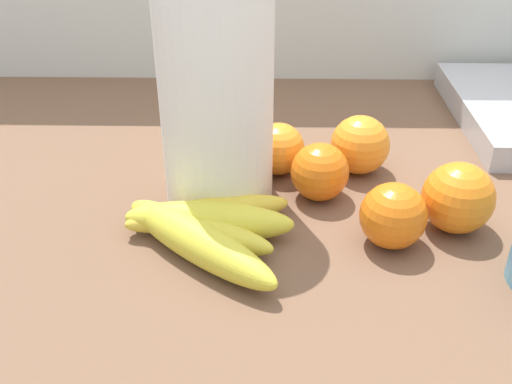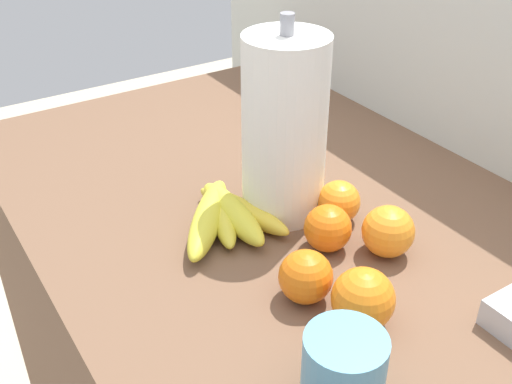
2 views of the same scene
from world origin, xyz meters
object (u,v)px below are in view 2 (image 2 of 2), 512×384
orange_center (328,228)px  orange_far_right (363,299)px  banana_bunch (225,215)px  orange_front (339,202)px  orange_back_left (388,231)px  mug (344,369)px  paper_towel_roll (284,129)px  orange_right (306,277)px

orange_center → orange_far_right: bearing=-22.9°
banana_bunch → orange_front: orange_front is taller
orange_front → orange_center: 0.08m
banana_bunch → orange_back_left: (0.18, 0.16, 0.02)m
orange_center → mug: 0.27m
banana_bunch → orange_back_left: size_ratio=2.60×
orange_far_right → orange_front: bearing=148.0°
paper_towel_roll → orange_front: bearing=37.0°
orange_far_right → orange_center: orange_far_right is taller
orange_front → mug: mug is taller
orange_back_left → mug: size_ratio=0.84×
orange_far_right → mug: mug is taller
orange_far_right → mug: bearing=-51.1°
banana_bunch → orange_center: (0.13, 0.10, 0.01)m
orange_far_right → mug: size_ratio=0.88×
orange_far_right → orange_center: 0.16m
orange_back_left → paper_towel_roll: 0.21m
orange_front → paper_towel_roll: bearing=-143.0°
orange_center → orange_right: (0.07, -0.09, 0.00)m
orange_front → orange_right: bearing=-52.0°
orange_center → paper_towel_roll: bearing=177.5°
orange_front → orange_right: 0.19m
orange_center → orange_right: orange_right is taller
orange_right → mug: 0.16m
orange_center → mug: mug is taller
orange_right → orange_back_left: 0.16m
orange_far_right → paper_towel_roll: (-0.26, 0.07, 0.10)m
paper_towel_roll → orange_right: bearing=-27.0°
orange_far_right → orange_center: size_ratio=1.14×
banana_bunch → paper_towel_roll: size_ratio=0.62×
orange_far_right → mug: 0.12m
orange_right → orange_back_left: orange_back_left is taller
orange_back_left → banana_bunch: bearing=-139.1°
orange_back_left → paper_towel_roll: bearing=-161.4°
orange_far_right → orange_back_left: bearing=125.6°
orange_right → orange_center: bearing=127.5°
orange_right → banana_bunch: bearing=-178.8°
banana_bunch → orange_center: size_ratio=2.81×
orange_far_right → orange_right: bearing=-158.0°
paper_towel_roll → orange_back_left: bearing=18.6°
orange_center → orange_back_left: 0.08m
orange_center → orange_back_left: (0.06, 0.06, 0.00)m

